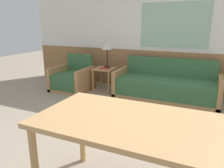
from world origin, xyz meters
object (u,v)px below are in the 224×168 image
(armchair, at_px, (73,79))
(side_table, at_px, (105,73))
(couch, at_px, (166,86))
(table_lamp, at_px, (107,47))
(dining_table, at_px, (159,134))

(armchair, xyz_separation_m, side_table, (0.70, 0.24, 0.18))
(couch, bearing_deg, side_table, -177.09)
(armchair, xyz_separation_m, table_lamp, (0.73, 0.32, 0.75))
(armchair, relative_size, table_lamp, 1.39)
(armchair, height_order, dining_table, armchair)
(side_table, distance_m, dining_table, 3.39)
(side_table, bearing_deg, couch, 2.91)
(side_table, bearing_deg, dining_table, -56.82)
(armchair, relative_size, side_table, 1.56)
(couch, height_order, armchair, armchair)
(table_lamp, bearing_deg, dining_table, -57.94)
(couch, distance_m, armchair, 2.08)
(side_table, bearing_deg, table_lamp, 69.48)
(couch, bearing_deg, table_lamp, 179.62)
(armchair, bearing_deg, side_table, 5.40)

